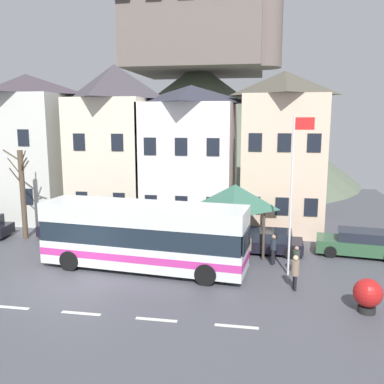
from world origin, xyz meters
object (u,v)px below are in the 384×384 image
(townhouse_02, at_px, (116,144))
(bus_shelter, at_px, (235,197))
(townhouse_01, at_px, (30,147))
(parked_car_00, at_px, (75,229))
(parked_car_03, at_px, (266,241))
(pedestrian_00, at_px, (296,259))
(pedestrian_02, at_px, (273,248))
(parked_car_02, at_px, (360,243))
(harbour_buoy, at_px, (368,294))
(transit_bus, at_px, (144,237))
(townhouse_04, at_px, (282,152))
(townhouse_03, at_px, (191,156))
(flagpole, at_px, (293,186))
(public_bench, at_px, (272,235))
(pedestrian_01, at_px, (295,270))
(hilltop_castle, at_px, (199,117))
(pedestrian_03, at_px, (248,247))
(bare_tree_02, at_px, (23,192))

(townhouse_02, height_order, bus_shelter, townhouse_02)
(townhouse_01, xyz_separation_m, parked_car_00, (6.01, -5.57, -4.66))
(parked_car_03, bearing_deg, pedestrian_00, 115.02)
(parked_car_03, relative_size, pedestrian_02, 2.65)
(parked_car_02, height_order, harbour_buoy, parked_car_02)
(transit_bus, xyz_separation_m, parked_car_00, (-5.73, 4.31, -1.01))
(townhouse_04, bearing_deg, parked_car_00, -158.82)
(parked_car_03, height_order, pedestrian_02, pedestrian_02)
(townhouse_03, height_order, flagpole, townhouse_03)
(transit_bus, xyz_separation_m, public_bench, (6.34, 5.77, -1.20))
(townhouse_03, height_order, pedestrian_02, townhouse_03)
(townhouse_04, relative_size, pedestrian_02, 6.65)
(townhouse_03, height_order, parked_car_02, townhouse_03)
(townhouse_01, distance_m, pedestrian_01, 22.51)
(parked_car_03, bearing_deg, hilltop_castle, -71.59)
(townhouse_04, distance_m, public_bench, 5.89)
(flagpole, bearing_deg, pedestrian_00, 4.82)
(townhouse_02, distance_m, pedestrian_02, 14.54)
(transit_bus, height_order, pedestrian_02, transit_bus)
(harbour_buoy, bearing_deg, parked_car_00, 154.53)
(bus_shelter, height_order, pedestrian_00, bus_shelter)
(townhouse_04, relative_size, harbour_buoy, 7.70)
(hilltop_castle, distance_m, parked_car_03, 29.85)
(pedestrian_00, relative_size, pedestrian_01, 0.90)
(parked_car_02, distance_m, flagpole, 6.51)
(townhouse_01, distance_m, transit_bus, 15.78)
(townhouse_01, relative_size, pedestrian_01, 6.75)
(bus_shelter, relative_size, public_bench, 2.18)
(pedestrian_02, xyz_separation_m, pedestrian_03, (-1.28, -0.16, 0.03))
(transit_bus, bearing_deg, flagpole, 9.61)
(transit_bus, height_order, public_bench, transit_bus)
(pedestrian_00, distance_m, flagpole, 3.59)
(townhouse_02, xyz_separation_m, townhouse_04, (11.75, -0.55, -0.37))
(townhouse_04, bearing_deg, townhouse_02, 177.32)
(townhouse_01, xyz_separation_m, pedestrian_00, (19.16, -9.39, -4.56))
(pedestrian_03, bearing_deg, parked_car_00, 166.13)
(parked_car_02, bearing_deg, townhouse_02, -12.00)
(hilltop_castle, relative_size, parked_car_02, 8.05)
(townhouse_01, distance_m, townhouse_04, 18.66)
(townhouse_04, bearing_deg, townhouse_01, 177.93)
(harbour_buoy, height_order, bare_tree_02, bare_tree_02)
(pedestrian_03, distance_m, public_bench, 4.34)
(parked_car_02, height_order, pedestrian_02, pedestrian_02)
(parked_car_00, relative_size, pedestrian_02, 2.90)
(pedestrian_03, xyz_separation_m, flagpole, (2.05, -1.17, 3.46))
(townhouse_02, bearing_deg, pedestrian_01, -42.60)
(townhouse_01, height_order, transit_bus, townhouse_01)
(pedestrian_01, xyz_separation_m, public_bench, (-0.91, 7.14, -0.45))
(pedestrian_02, distance_m, bare_tree_02, 15.58)
(parked_car_03, bearing_deg, public_bench, -97.54)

